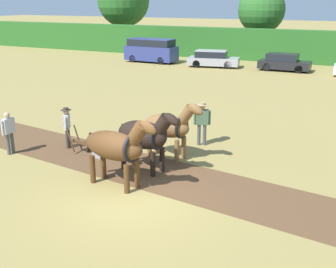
{
  "coord_description": "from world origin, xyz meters",
  "views": [
    {
      "loc": [
        5.97,
        -9.9,
        5.71
      ],
      "look_at": [
        -0.34,
        3.08,
        1.1
      ],
      "focal_mm": 45.0,
      "sensor_mm": 36.0,
      "label": 1
    }
  ],
  "objects_px": {
    "parked_van": "(151,50)",
    "parked_car_left": "(213,59)",
    "tree_left": "(262,10)",
    "farmer_at_plow": "(67,125)",
    "farmer_beside_team": "(202,120)",
    "draft_horse_trail_left": "(169,126)",
    "plow": "(89,148)",
    "draft_horse_lead_right": "(145,135)",
    "draft_horse_lead_left": "(116,146)",
    "farmer_onlooker_left": "(9,130)",
    "parked_car_center_left": "(284,62)",
    "tree_far_left": "(123,0)"
  },
  "relations": [
    {
      "from": "draft_horse_trail_left",
      "to": "parked_van",
      "type": "distance_m",
      "value": 25.61
    },
    {
      "from": "tree_left",
      "to": "parked_car_left",
      "type": "bearing_deg",
      "value": -98.1
    },
    {
      "from": "draft_horse_lead_right",
      "to": "plow",
      "type": "height_order",
      "value": "draft_horse_lead_right"
    },
    {
      "from": "tree_far_left",
      "to": "parked_car_left",
      "type": "distance_m",
      "value": 19.95
    },
    {
      "from": "draft_horse_lead_right",
      "to": "plow",
      "type": "bearing_deg",
      "value": -180.0
    },
    {
      "from": "parked_car_left",
      "to": "parked_car_center_left",
      "type": "height_order",
      "value": "parked_car_left"
    },
    {
      "from": "tree_left",
      "to": "draft_horse_lead_left",
      "type": "height_order",
      "value": "tree_left"
    },
    {
      "from": "farmer_onlooker_left",
      "to": "parked_van",
      "type": "bearing_deg",
      "value": 105.46
    },
    {
      "from": "farmer_at_plow",
      "to": "farmer_beside_team",
      "type": "bearing_deg",
      "value": -0.52
    },
    {
      "from": "farmer_onlooker_left",
      "to": "draft_horse_lead_left",
      "type": "bearing_deg",
      "value": -7.71
    },
    {
      "from": "draft_horse_lead_right",
      "to": "parked_van",
      "type": "height_order",
      "value": "draft_horse_lead_right"
    },
    {
      "from": "draft_horse_trail_left",
      "to": "parked_van",
      "type": "bearing_deg",
      "value": 126.99
    },
    {
      "from": "tree_left",
      "to": "farmer_at_plow",
      "type": "distance_m",
      "value": 33.42
    },
    {
      "from": "farmer_onlooker_left",
      "to": "tree_far_left",
      "type": "bearing_deg",
      "value": 114.74
    },
    {
      "from": "parked_van",
      "to": "parked_car_center_left",
      "type": "bearing_deg",
      "value": 3.58
    },
    {
      "from": "draft_horse_trail_left",
      "to": "parked_car_center_left",
      "type": "relative_size",
      "value": 0.63
    },
    {
      "from": "plow",
      "to": "farmer_onlooker_left",
      "type": "distance_m",
      "value": 3.15
    },
    {
      "from": "draft_horse_lead_right",
      "to": "parked_van",
      "type": "bearing_deg",
      "value": 125.02
    },
    {
      "from": "farmer_beside_team",
      "to": "parked_car_center_left",
      "type": "distance_m",
      "value": 20.77
    },
    {
      "from": "draft_horse_trail_left",
      "to": "parked_car_left",
      "type": "relative_size",
      "value": 0.56
    },
    {
      "from": "farmer_onlooker_left",
      "to": "parked_car_center_left",
      "type": "xyz_separation_m",
      "value": [
        5.47,
        24.94,
        -0.27
      ]
    },
    {
      "from": "parked_van",
      "to": "parked_car_left",
      "type": "relative_size",
      "value": 1.07
    },
    {
      "from": "draft_horse_lead_left",
      "to": "draft_horse_trail_left",
      "type": "bearing_deg",
      "value": 89.98
    },
    {
      "from": "tree_left",
      "to": "parked_car_left",
      "type": "distance_m",
      "value": 11.28
    },
    {
      "from": "draft_horse_lead_left",
      "to": "farmer_onlooker_left",
      "type": "relative_size",
      "value": 1.74
    },
    {
      "from": "tree_far_left",
      "to": "farmer_onlooker_left",
      "type": "xyz_separation_m",
      "value": [
        16.5,
        -35.31,
        -4.68
      ]
    },
    {
      "from": "draft_horse_lead_right",
      "to": "draft_horse_lead_left",
      "type": "bearing_deg",
      "value": -89.51
    },
    {
      "from": "tree_far_left",
      "to": "draft_horse_lead_right",
      "type": "bearing_deg",
      "value": -57.46
    },
    {
      "from": "draft_horse_trail_left",
      "to": "plow",
      "type": "relative_size",
      "value": 1.58
    },
    {
      "from": "plow",
      "to": "draft_horse_lead_left",
      "type": "bearing_deg",
      "value": -29.39
    },
    {
      "from": "plow",
      "to": "parked_car_center_left",
      "type": "height_order",
      "value": "parked_car_center_left"
    },
    {
      "from": "tree_far_left",
      "to": "farmer_onlooker_left",
      "type": "bearing_deg",
      "value": -64.95
    },
    {
      "from": "draft_horse_lead_left",
      "to": "farmer_onlooker_left",
      "type": "xyz_separation_m",
      "value": [
        -5.33,
        0.69,
        -0.38
      ]
    },
    {
      "from": "draft_horse_trail_left",
      "to": "parked_car_center_left",
      "type": "xyz_separation_m",
      "value": [
        -0.24,
        22.64,
        -0.55
      ]
    },
    {
      "from": "tree_left",
      "to": "draft_horse_trail_left",
      "type": "distance_m",
      "value": 33.0
    },
    {
      "from": "draft_horse_lead_left",
      "to": "plow",
      "type": "xyz_separation_m",
      "value": [
        -2.47,
        1.84,
        -1.03
      ]
    },
    {
      "from": "tree_far_left",
      "to": "parked_car_left",
      "type": "bearing_deg",
      "value": -34.69
    },
    {
      "from": "tree_far_left",
      "to": "plow",
      "type": "distance_m",
      "value": 39.63
    },
    {
      "from": "tree_left",
      "to": "parked_van",
      "type": "distance_m",
      "value": 13.33
    },
    {
      "from": "draft_horse_lead_left",
      "to": "parked_van",
      "type": "distance_m",
      "value": 28.09
    },
    {
      "from": "tree_far_left",
      "to": "farmer_onlooker_left",
      "type": "relative_size",
      "value": 5.34
    },
    {
      "from": "parked_car_left",
      "to": "parked_car_center_left",
      "type": "distance_m",
      "value": 6.11
    },
    {
      "from": "farmer_at_plow",
      "to": "farmer_beside_team",
      "type": "distance_m",
      "value": 5.43
    },
    {
      "from": "farmer_at_plow",
      "to": "parked_van",
      "type": "relative_size",
      "value": 0.33
    },
    {
      "from": "draft_horse_lead_right",
      "to": "farmer_at_plow",
      "type": "xyz_separation_m",
      "value": [
        -3.97,
        0.75,
        -0.33
      ]
    },
    {
      "from": "parked_van",
      "to": "tree_left",
      "type": "bearing_deg",
      "value": 54.38
    },
    {
      "from": "parked_car_left",
      "to": "tree_left",
      "type": "bearing_deg",
      "value": 71.43
    },
    {
      "from": "draft_horse_lead_right",
      "to": "parked_car_center_left",
      "type": "bearing_deg",
      "value": 97.46
    },
    {
      "from": "parked_van",
      "to": "parked_car_left",
      "type": "height_order",
      "value": "parked_van"
    },
    {
      "from": "farmer_beside_team",
      "to": "farmer_onlooker_left",
      "type": "bearing_deg",
      "value": -79.59
    }
  ]
}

